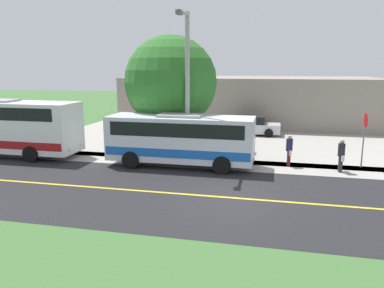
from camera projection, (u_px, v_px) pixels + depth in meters
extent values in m
plane|color=#3D6633|center=(232.00, 198.00, 15.05)|extent=(120.00, 120.00, 0.00)
cube|color=black|center=(232.00, 198.00, 15.05)|extent=(8.00, 100.00, 0.01)
cube|color=#9E9991|center=(244.00, 165.00, 20.01)|extent=(2.40, 100.00, 0.01)
cube|color=#9E9991|center=(296.00, 142.00, 26.24)|extent=(14.00, 36.00, 0.01)
cube|color=gold|center=(232.00, 198.00, 15.05)|extent=(0.16, 100.00, 0.00)
cube|color=silver|center=(181.00, 138.00, 19.72)|extent=(2.32, 7.66, 2.28)
cube|color=blue|center=(181.00, 149.00, 19.84)|extent=(2.36, 7.50, 0.44)
cube|color=black|center=(181.00, 127.00, 19.60)|extent=(2.36, 6.89, 0.70)
cube|color=gray|center=(181.00, 115.00, 19.47)|extent=(1.39, 2.30, 0.12)
cylinder|color=black|center=(228.00, 155.00, 20.52)|extent=(0.25, 0.90, 0.90)
cylinder|color=black|center=(222.00, 165.00, 18.31)|extent=(0.25, 0.90, 0.90)
cylinder|color=black|center=(146.00, 150.00, 21.55)|extent=(0.25, 0.90, 0.90)
cylinder|color=black|center=(131.00, 160.00, 19.33)|extent=(0.25, 0.90, 0.90)
sphere|color=#F2EACC|center=(255.00, 154.00, 19.65)|extent=(0.20, 0.20, 0.20)
sphere|color=#F2EACC|center=(253.00, 159.00, 18.43)|extent=(0.20, 0.20, 0.20)
cylinder|color=black|center=(55.00, 146.00, 22.87)|extent=(0.25, 0.90, 0.90)
cylinder|color=black|center=(31.00, 154.00, 20.61)|extent=(0.25, 0.90, 0.90)
sphere|color=#F2EACC|center=(81.00, 145.00, 21.87)|extent=(0.20, 0.20, 0.20)
sphere|color=#F2EACC|center=(69.00, 149.00, 20.62)|extent=(0.20, 0.20, 0.20)
cylinder|color=#262628|center=(340.00, 163.00, 18.82)|extent=(0.18, 0.18, 0.81)
cylinder|color=#262628|center=(341.00, 164.00, 18.63)|extent=(0.18, 0.18, 0.81)
cylinder|color=#262628|center=(342.00, 150.00, 18.58)|extent=(0.34, 0.34, 0.64)
sphere|color=tan|center=(342.00, 141.00, 18.49)|extent=(0.22, 0.22, 0.22)
cylinder|color=#262628|center=(341.00, 148.00, 18.75)|extent=(0.27, 0.10, 0.58)
cube|color=beige|center=(341.00, 156.00, 18.89)|extent=(0.20, 0.12, 0.28)
cylinder|color=#262628|center=(342.00, 150.00, 18.40)|extent=(0.27, 0.10, 0.58)
cube|color=white|center=(343.00, 159.00, 18.40)|extent=(0.20, 0.12, 0.28)
cylinder|color=#4C1919|center=(289.00, 158.00, 19.94)|extent=(0.18, 0.18, 0.82)
cylinder|color=#4C1919|center=(289.00, 159.00, 19.75)|extent=(0.18, 0.18, 0.82)
cylinder|color=#1E2347|center=(289.00, 145.00, 19.70)|extent=(0.34, 0.34, 0.65)
sphere|color=beige|center=(290.00, 137.00, 19.61)|extent=(0.22, 0.22, 0.22)
cylinder|color=#1E2347|center=(289.00, 144.00, 19.87)|extent=(0.28, 0.10, 0.58)
cube|color=beige|center=(290.00, 151.00, 20.01)|extent=(0.20, 0.12, 0.28)
cylinder|color=#1E2347|center=(290.00, 145.00, 19.52)|extent=(0.28, 0.10, 0.58)
cube|color=beige|center=(290.00, 153.00, 19.52)|extent=(0.20, 0.12, 0.28)
cylinder|color=slate|center=(363.00, 147.00, 19.35)|extent=(0.07, 0.07, 2.20)
cylinder|color=red|center=(366.00, 120.00, 19.06)|extent=(0.76, 0.03, 0.76)
cylinder|color=#9E9EA3|center=(187.00, 90.00, 19.68)|extent=(0.24, 0.24, 7.91)
cylinder|color=#9E9EA3|center=(183.00, 12.00, 18.14)|extent=(1.60, 0.14, 0.14)
cube|color=#59595B|center=(179.00, 12.00, 17.40)|extent=(0.50, 0.24, 0.20)
cube|color=silver|center=(251.00, 128.00, 29.01)|extent=(1.80, 4.40, 0.70)
cube|color=black|center=(249.00, 120.00, 28.93)|extent=(1.53, 2.42, 0.57)
cylinder|color=black|center=(269.00, 129.00, 29.62)|extent=(0.22, 0.64, 0.64)
cylinder|color=black|center=(269.00, 133.00, 27.90)|extent=(0.22, 0.64, 0.64)
cylinder|color=black|center=(235.00, 128.00, 30.21)|extent=(0.22, 0.64, 0.64)
cylinder|color=black|center=(232.00, 132.00, 28.49)|extent=(0.22, 0.64, 0.64)
cylinder|color=#4C3826|center=(171.00, 135.00, 22.90)|extent=(0.36, 0.36, 2.21)
sphere|color=#2D6B28|center=(171.00, 82.00, 22.25)|extent=(5.51, 5.51, 5.51)
cube|color=gray|center=(249.00, 100.00, 35.27)|extent=(10.00, 22.27, 4.21)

